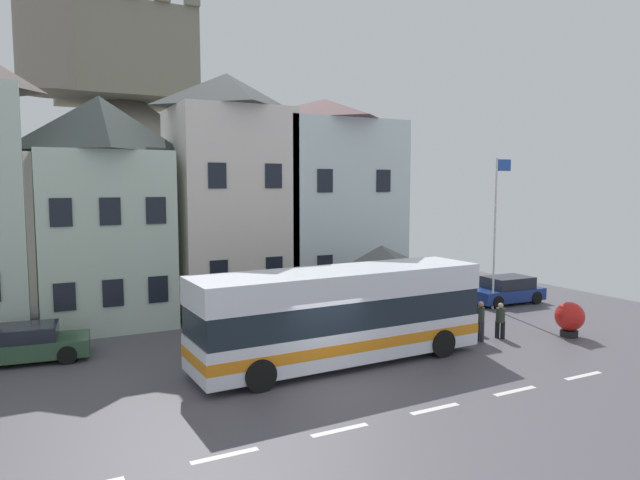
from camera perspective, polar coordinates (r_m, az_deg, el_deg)
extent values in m
cube|color=#514D55|center=(18.22, 1.72, -14.31)|extent=(40.00, 60.00, 0.06)
cube|color=silver|center=(14.13, -9.43, -20.41)|extent=(1.60, 0.20, 0.01)
cube|color=silver|center=(15.20, 1.99, -18.37)|extent=(1.60, 0.20, 0.01)
cube|color=silver|center=(16.75, 11.37, -16.14)|extent=(1.60, 0.20, 0.01)
cube|color=silver|center=(18.66, 18.83, -14.02)|extent=(1.60, 0.20, 0.01)
cube|color=silver|center=(20.83, 24.72, -12.16)|extent=(1.60, 0.20, 0.01)
cube|color=silver|center=(26.79, -20.73, 0.11)|extent=(5.35, 5.04, 7.55)
pyramid|color=#303937|center=(26.80, -21.11, 10.74)|extent=(5.35, 5.04, 2.38)
cube|color=black|center=(24.40, -24.07, -5.20)|extent=(0.80, 0.06, 1.10)
cube|color=black|center=(24.55, -19.90, -4.98)|extent=(0.80, 0.06, 1.10)
cube|color=black|center=(24.82, -15.80, -4.74)|extent=(0.80, 0.06, 1.10)
cube|color=black|center=(24.03, -24.39, 2.52)|extent=(0.80, 0.06, 1.10)
cube|color=black|center=(24.17, -20.16, 2.69)|extent=(0.80, 0.06, 1.10)
cube|color=black|center=(24.45, -16.00, 2.85)|extent=(0.80, 0.06, 1.10)
cube|color=silver|center=(27.90, -9.08, 2.81)|extent=(5.20, 5.01, 9.68)
pyramid|color=#3F4343|center=(28.20, -9.27, 14.40)|extent=(5.20, 5.01, 1.66)
cube|color=black|center=(25.36, -10.02, -3.22)|extent=(0.80, 0.06, 1.10)
cube|color=black|center=(26.23, -4.57, -2.86)|extent=(0.80, 0.06, 1.10)
cube|color=black|center=(25.06, -10.18, 6.33)|extent=(0.80, 0.06, 1.10)
cube|color=black|center=(25.94, -4.65, 6.38)|extent=(0.80, 0.06, 1.10)
cube|color=silver|center=(30.63, 0.49, 2.84)|extent=(6.54, 6.24, 9.37)
pyramid|color=brown|center=(30.83, 0.50, 12.72)|extent=(6.54, 6.24, 1.22)
cube|color=black|center=(27.33, 0.50, -2.65)|extent=(0.80, 0.06, 1.10)
cube|color=black|center=(28.98, 6.25, -2.21)|extent=(0.80, 0.06, 1.10)
cube|color=black|center=(27.05, 0.51, 5.92)|extent=(0.80, 0.06, 1.10)
cube|color=black|center=(28.71, 6.34, 5.87)|extent=(0.80, 0.06, 1.10)
cone|color=#6A655B|center=(51.54, -18.72, 6.29)|extent=(40.74, 40.74, 14.05)
cube|color=slate|center=(52.54, -19.06, 16.62)|extent=(10.32, 10.32, 7.05)
cylinder|color=slate|center=(49.80, -24.88, 18.54)|extent=(5.68, 5.68, 9.60)
cube|color=slate|center=(49.48, -12.62, 22.21)|extent=(1.15, 0.70, 0.82)
cube|color=white|center=(20.10, 2.00, -9.85)|extent=(10.45, 2.94, 1.14)
cube|color=orange|center=(20.09, 2.00, -9.69)|extent=(10.47, 2.96, 0.36)
cube|color=#19232D|center=(19.85, 2.01, -6.92)|extent=(10.35, 2.90, 0.96)
cube|color=white|center=(19.66, 2.02, -4.26)|extent=(10.45, 2.94, 0.90)
cube|color=#19232D|center=(22.91, 13.27, -5.36)|extent=(0.14, 2.17, 0.92)
cylinder|color=black|center=(23.09, 7.98, -8.67)|extent=(1.01, 0.31, 1.00)
cylinder|color=black|center=(21.24, 12.07, -10.02)|extent=(1.01, 0.31, 1.00)
cylinder|color=black|center=(19.80, -8.86, -11.12)|extent=(1.01, 0.31, 1.00)
cylinder|color=black|center=(17.60, -5.99, -13.24)|extent=(1.01, 0.31, 1.00)
cylinder|color=#473D33|center=(25.91, 0.99, -5.45)|extent=(0.14, 0.14, 2.40)
cylinder|color=#473D33|center=(27.59, 7.07, -4.81)|extent=(0.14, 0.14, 2.40)
cylinder|color=#473D33|center=(23.11, 4.86, -6.84)|extent=(0.14, 0.14, 2.40)
cylinder|color=#473D33|center=(24.98, 11.34, -5.98)|extent=(0.14, 0.14, 2.40)
pyramid|color=#535656|center=(25.05, 6.11, -1.79)|extent=(3.60, 3.60, 1.11)
cube|color=#325439|center=(22.78, -27.22, -9.53)|extent=(4.31, 2.27, 0.59)
cube|color=#1E232D|center=(22.67, -27.81, -8.21)|extent=(2.64, 1.86, 0.50)
cylinder|color=black|center=(23.52, -23.62, -9.28)|extent=(0.66, 0.27, 0.64)
cylinder|color=black|center=(21.86, -23.86, -10.42)|extent=(0.66, 0.27, 0.64)
cube|color=black|center=(28.43, 9.74, -6.01)|extent=(3.97, 1.98, 0.60)
cube|color=#1E232D|center=(28.44, 10.07, -4.82)|extent=(2.40, 1.69, 0.56)
cylinder|color=black|center=(27.01, 8.77, -6.96)|extent=(0.65, 0.23, 0.64)
cylinder|color=black|center=(28.37, 6.59, -6.33)|extent=(0.65, 0.23, 0.64)
cylinder|color=black|center=(28.65, 12.85, -6.31)|extent=(0.65, 0.23, 0.64)
cylinder|color=black|center=(29.92, 10.60, -5.76)|extent=(0.65, 0.23, 0.64)
cube|color=navy|center=(31.35, 17.90, -5.12)|extent=(3.97, 2.01, 0.60)
cube|color=#1E232D|center=(31.38, 18.19, -4.01)|extent=(2.40, 1.74, 0.59)
cylinder|color=black|center=(29.86, 17.27, -5.94)|extent=(0.65, 0.22, 0.64)
cylinder|color=black|center=(31.19, 15.00, -5.39)|extent=(0.65, 0.22, 0.64)
cylinder|color=black|center=(31.64, 20.73, -5.41)|extent=(0.65, 0.22, 0.64)
cylinder|color=black|center=(32.90, 18.45, -4.92)|extent=(0.65, 0.22, 0.64)
cylinder|color=#2D2D38|center=(23.67, 15.46, -8.69)|extent=(0.15, 0.15, 0.82)
cylinder|color=#2D2D38|center=(23.56, 15.84, -8.77)|extent=(0.15, 0.15, 0.82)
cylinder|color=#2D382D|center=(23.47, 15.69, -7.18)|extent=(0.30, 0.30, 0.59)
sphere|color=#9E7A60|center=(23.38, 15.72, -6.20)|extent=(0.23, 0.23, 0.23)
cylinder|color=#2D2D38|center=(24.51, 9.51, -8.13)|extent=(0.15, 0.15, 0.77)
cylinder|color=#2D2D38|center=(24.68, 9.26, -8.03)|extent=(0.15, 0.15, 0.77)
cylinder|color=#2D382D|center=(24.45, 9.41, -6.63)|extent=(0.32, 0.32, 0.61)
sphere|color=tan|center=(24.37, 9.42, -5.68)|extent=(0.22, 0.22, 0.22)
cylinder|color=black|center=(24.31, 17.72, -8.52)|extent=(0.18, 0.18, 0.70)
cylinder|color=black|center=(24.36, 17.23, -8.48)|extent=(0.18, 0.18, 0.70)
cylinder|color=#2D382D|center=(24.20, 17.52, -7.15)|extent=(0.35, 0.35, 0.57)
sphere|color=#D1AD89|center=(24.12, 17.54, -6.23)|extent=(0.21, 0.21, 0.21)
cylinder|color=#38332D|center=(25.24, 14.71, -7.80)|extent=(0.16, 0.16, 0.80)
cylinder|color=#38332D|center=(25.41, 14.41, -7.70)|extent=(0.16, 0.16, 0.80)
cylinder|color=#232B38|center=(25.18, 14.60, -6.21)|extent=(0.35, 0.35, 0.69)
sphere|color=#D1AD89|center=(25.09, 14.63, -5.18)|extent=(0.23, 0.23, 0.23)
cube|color=brown|center=(27.57, 4.95, -6.39)|extent=(1.62, 0.45, 0.08)
cube|color=brown|center=(27.71, 4.70, -5.86)|extent=(1.62, 0.06, 0.40)
cube|color=#2D2D33|center=(27.24, 3.63, -7.01)|extent=(0.08, 0.36, 0.45)
cube|color=#2D2D33|center=(28.00, 6.21, -6.68)|extent=(0.08, 0.36, 0.45)
cylinder|color=silver|center=(29.19, 17.00, 0.53)|extent=(0.10, 0.10, 7.42)
cube|color=#264CA5|center=(29.42, 17.82, 7.10)|extent=(0.90, 0.03, 0.56)
cylinder|color=black|center=(25.62, 23.53, -8.52)|extent=(0.70, 0.70, 0.25)
sphere|color=red|center=(25.46, 23.60, -6.98)|extent=(1.16, 1.16, 1.16)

